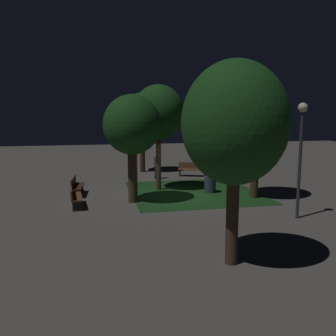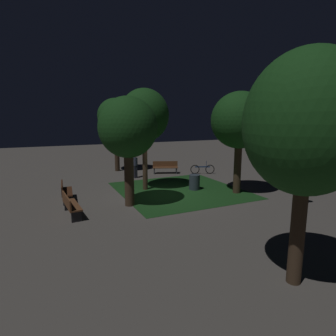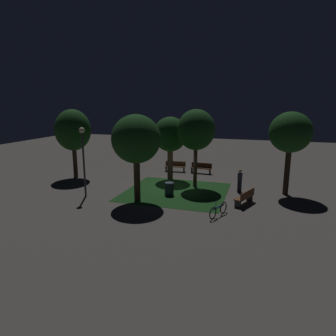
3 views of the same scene
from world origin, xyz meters
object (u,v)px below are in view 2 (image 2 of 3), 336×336
object	(u,v)px
tree_lawn_side	(128,129)
pedestrian	(135,165)
bench_corner	(70,205)
bicycle	(203,169)
lamp_post_plaza_east	(300,141)
bench_back_row	(65,191)
trash_bin	(194,182)
tree_right_canopy	(144,116)
tree_near_wall	(307,125)
tree_left_canopy	(116,117)
tree_back_right	(240,121)
bench_lawn_edge	(165,167)

from	to	relation	value
tree_lawn_side	pedestrian	size ratio (longest dim) A/B	3.05
bench_corner	tree_lawn_side	distance (m)	4.00
bicycle	lamp_post_plaza_east	bearing A→B (deg)	-5.94
bench_back_row	trash_bin	bearing A→B (deg)	83.24
tree_right_canopy	tree_near_wall	world-z (taller)	tree_right_canopy
tree_left_canopy	tree_lawn_side	xyz separation A→B (m)	(8.51, -1.64, -0.57)
bench_back_row	tree_right_canopy	bearing A→B (deg)	95.24
bench_back_row	bicycle	bearing A→B (deg)	106.50
tree_left_canopy	trash_bin	world-z (taller)	tree_left_canopy
tree_near_wall	bench_corner	bearing A→B (deg)	-148.08
tree_right_canopy	tree_left_canopy	world-z (taller)	tree_right_canopy
bench_corner	tree_right_canopy	xyz separation A→B (m)	(-2.71, 4.25, 3.60)
bench_corner	tree_near_wall	size ratio (longest dim) A/B	0.34
tree_back_right	bench_back_row	bearing A→B (deg)	-105.38
tree_near_wall	trash_bin	bearing A→B (deg)	165.30
lamp_post_plaza_east	trash_bin	distance (m)	6.04
tree_right_canopy	tree_left_canopy	size ratio (longest dim) A/B	1.02
bench_lawn_edge	bicycle	distance (m)	2.69
tree_lawn_side	pedestrian	bearing A→B (deg)	159.32
trash_bin	bicycle	world-z (taller)	bicycle
tree_lawn_side	tree_back_right	bearing A→B (deg)	86.76
bench_back_row	bicycle	xyz separation A→B (m)	(-2.82, 9.52, -0.14)
tree_near_wall	lamp_post_plaza_east	size ratio (longest dim) A/B	1.22
tree_right_canopy	tree_left_canopy	xyz separation A→B (m)	(-6.13, 0.00, -0.02)
tree_right_canopy	trash_bin	world-z (taller)	tree_right_canopy
tree_right_canopy	tree_left_canopy	distance (m)	6.13
bench_back_row	tree_back_right	size ratio (longest dim) A/B	0.34
tree_left_canopy	trash_bin	xyz separation A→B (m)	(7.32, 2.49, -3.64)
tree_right_canopy	bicycle	size ratio (longest dim) A/B	3.39
tree_near_wall	tree_lawn_side	world-z (taller)	tree_near_wall
tree_left_canopy	tree_back_right	bearing A→B (deg)	25.41
tree_lawn_side	lamp_post_plaza_east	xyz separation A→B (m)	(3.91, 6.00, -0.46)
bench_back_row	bench_corner	xyz separation A→B (m)	(2.32, 0.00, 0.00)
bench_back_row	pedestrian	bearing A→B (deg)	127.14
trash_bin	tree_near_wall	bearing A→B (deg)	-14.70
tree_lawn_side	bicycle	xyz separation A→B (m)	(-4.82, 6.91, -3.15)
tree_left_canopy	tree_lawn_side	bearing A→B (deg)	-10.89
tree_right_canopy	lamp_post_plaza_east	xyz separation A→B (m)	(6.29, 4.36, -1.04)
tree_near_wall	trash_bin	distance (m)	9.59
bench_back_row	tree_left_canopy	size ratio (longest dim) A/B	0.34
bench_corner	tree_near_wall	distance (m)	9.06
bench_corner	lamp_post_plaza_east	distance (m)	9.67
bench_lawn_edge	bicycle	xyz separation A→B (m)	(1.26, 2.37, -0.14)
tree_back_right	tree_lawn_side	bearing A→B (deg)	-93.24
tree_back_right	lamp_post_plaza_east	xyz separation A→B (m)	(3.58, 0.16, -0.77)
bench_corner	tree_near_wall	world-z (taller)	tree_near_wall
tree_back_right	tree_left_canopy	world-z (taller)	tree_left_canopy
tree_left_canopy	pedestrian	size ratio (longest dim) A/B	3.37
bench_back_row	tree_right_canopy	xyz separation A→B (m)	(-0.39, 4.25, 3.60)
bench_back_row	lamp_post_plaza_east	bearing A→B (deg)	55.57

